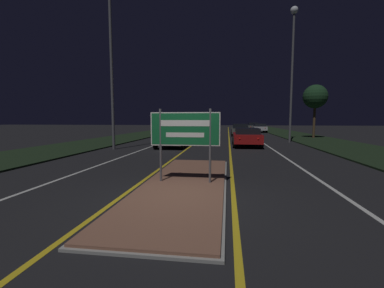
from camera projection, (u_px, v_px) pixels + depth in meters
The scene contains 20 objects.
ground_plane at pixel (176, 198), 6.39m from camera, with size 160.00×160.00×0.00m, color black.
median_island at pixel (185, 183), 7.69m from camera, with size 2.44×8.26×0.10m.
verge_left at pixel (126, 137), 27.40m from camera, with size 5.00×100.00×0.08m.
verge_right at pixel (313, 139), 24.81m from camera, with size 5.00×100.00×0.08m.
centre_line_yellow_left at pixel (205, 135), 31.23m from camera, with size 0.12×70.00×0.01m.
centre_line_yellow_right at pixel (229, 136), 30.85m from camera, with size 0.12×70.00×0.01m.
lane_line_white_left at pixel (183, 135), 31.61m from camera, with size 0.12×70.00×0.01m.
lane_line_white_right at pixel (253, 136), 30.47m from camera, with size 0.12×70.00×0.01m.
edge_line_white_left at pixel (159, 135), 32.02m from camera, with size 0.10×70.00×0.01m.
edge_line_white_right at pixel (279, 136), 30.06m from camera, with size 0.10×70.00×0.01m.
highway_sign at pixel (185, 132), 7.54m from camera, with size 2.06×0.07×2.17m.
streetlight_left_near at pixel (111, 37), 16.16m from camera, with size 0.61×0.61×10.48m.
streetlight_right_near at pixel (293, 52), 21.11m from camera, with size 0.61×0.61×11.10m.
car_receding_0 at pixel (247, 136), 18.55m from camera, with size 2.03×4.18×1.34m.
car_receding_1 at pixel (240, 129), 30.31m from camera, with size 2.01×4.75×1.45m.
car_receding_2 at pixel (259, 128), 38.75m from camera, with size 2.00×4.27×1.32m.
car_receding_3 at pixel (253, 126), 46.00m from camera, with size 1.99×4.74×1.39m.
car_approaching_0 at pixel (173, 137), 18.22m from camera, with size 2.01×4.20×1.41m.
car_approaching_1 at pixel (196, 129), 32.18m from camera, with size 1.93×4.14×1.33m.
roadside_palm_right at pixel (315, 97), 25.73m from camera, with size 2.36×2.36×5.34m.
Camera 1 is at (1.24, -6.12, 1.96)m, focal length 24.00 mm.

